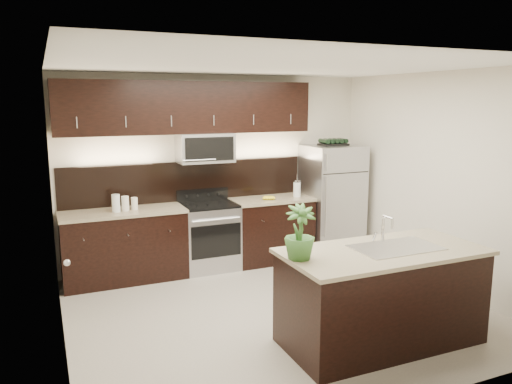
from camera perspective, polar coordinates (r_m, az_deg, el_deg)
ground at (r=5.81m, az=2.46°, el=-13.34°), size 4.50×4.50×0.00m
room_walls at (r=5.28m, az=1.69°, el=3.39°), size 4.52×4.02×2.71m
counter_run at (r=6.99m, az=-6.99°, el=-5.20°), size 3.51×0.65×0.94m
upper_fixtures at (r=6.89m, az=-7.44°, el=8.64°), size 3.49×0.40×1.66m
island at (r=5.09m, az=14.11°, el=-11.44°), size 1.96×0.96×0.94m
sink_faucet at (r=5.03m, az=15.65°, el=-5.94°), size 0.84×0.50×0.28m
refrigerator at (r=7.73m, az=8.64°, el=-0.93°), size 0.81×0.73×1.68m
wine_rack at (r=7.61m, az=8.82°, el=5.62°), size 0.41×0.26×0.10m
plant at (r=4.46m, az=5.02°, el=-4.62°), size 0.32×0.32×0.49m
canisters at (r=6.63m, az=-14.96°, el=-1.26°), size 0.33×0.14×0.23m
french_press at (r=7.40m, az=4.70°, el=0.40°), size 0.11×0.11×0.33m
bananas at (r=7.16m, az=1.05°, el=-0.65°), size 0.23×0.20×0.06m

